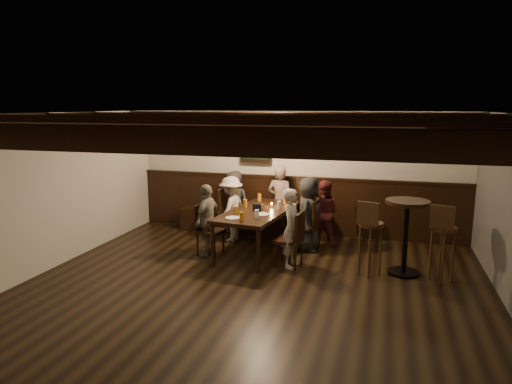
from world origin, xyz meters
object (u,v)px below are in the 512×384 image
(person_bench_right, at_px, (324,212))
(person_right_near, at_px, (309,214))
(high_top_table, at_px, (406,226))
(chair_left_far, at_px, (210,239))
(chair_right_far, at_px, (290,250))
(chair_right_near, at_px, (306,235))
(person_left_near, at_px, (231,209))
(bar_stool_left, at_px, (370,248))
(bar_stool_right, at_px, (442,253))
(person_bench_left, at_px, (234,202))
(person_bench_centre, at_px, (280,201))
(dining_table, at_px, (259,214))
(person_left_far, at_px, (207,220))
(person_right_far, at_px, (292,228))
(chair_left_near, at_px, (233,225))

(person_bench_right, distance_m, person_right_near, 0.48)
(person_bench_right, relative_size, high_top_table, 1.05)
(chair_left_far, height_order, chair_right_far, chair_right_far)
(chair_right_near, distance_m, person_left_near, 1.51)
(bar_stool_left, relative_size, bar_stool_right, 1.00)
(person_bench_left, bearing_deg, bar_stool_right, 164.04)
(person_bench_centre, bearing_deg, dining_table, 90.00)
(person_bench_right, height_order, high_top_table, person_bench_right)
(person_left_far, bearing_deg, high_top_table, 96.29)
(chair_right_far, xyz_separation_m, high_top_table, (1.73, 0.14, 0.48))
(dining_table, relative_size, person_bench_centre, 1.51)
(high_top_table, bearing_deg, dining_table, 170.62)
(person_bench_right, distance_m, person_left_near, 1.71)
(bar_stool_left, bearing_deg, person_left_far, -168.58)
(dining_table, height_order, person_bench_centre, person_bench_centre)
(person_right_far, bearing_deg, bar_stool_left, -86.01)
(dining_table, height_order, bar_stool_right, bar_stool_right)
(person_left_near, bearing_deg, person_bench_centre, 128.66)
(high_top_table, relative_size, bar_stool_left, 0.99)
(chair_right_far, distance_m, person_bench_centre, 1.72)
(person_right_near, bearing_deg, high_top_table, -108.30)
(person_bench_right, xyz_separation_m, person_right_far, (-0.31, -1.32, 0.03))
(chair_left_far, height_order, person_left_near, person_left_near)
(chair_right_near, xyz_separation_m, person_left_far, (-1.57, -0.71, 0.33))
(chair_left_near, height_order, person_left_far, person_left_far)
(person_bench_centre, distance_m, person_bench_right, 0.92)
(dining_table, bearing_deg, bar_stool_left, -10.69)
(high_top_table, bearing_deg, person_left_far, 179.31)
(person_bench_centre, bearing_deg, bar_stool_right, 156.97)
(chair_right_near, distance_m, person_right_near, 0.37)
(person_right_far, relative_size, high_top_table, 1.10)
(person_left_near, height_order, bar_stool_right, person_left_near)
(person_right_far, bearing_deg, person_left_far, 90.00)
(person_right_near, relative_size, bar_stool_left, 1.13)
(person_bench_centre, bearing_deg, high_top_table, 154.53)
(person_right_near, height_order, person_right_far, person_right_near)
(person_bench_left, bearing_deg, bar_stool_left, 155.98)
(chair_right_near, bearing_deg, person_bench_centre, 50.16)
(chair_right_far, height_order, high_top_table, high_top_table)
(chair_right_far, relative_size, person_right_near, 0.68)
(person_bench_left, height_order, person_left_far, person_bench_left)
(person_left_far, bearing_deg, person_bench_left, -173.66)
(chair_left_near, bearing_deg, bar_stool_right, 79.97)
(person_bench_centre, bearing_deg, chair_right_far, 115.60)
(person_bench_left, bearing_deg, person_bench_right, -180.00)
(person_bench_left, height_order, bar_stool_right, person_bench_left)
(person_bench_left, relative_size, bar_stool_right, 1.09)
(chair_right_far, bearing_deg, person_left_far, 90.00)
(person_left_far, xyz_separation_m, high_top_table, (3.19, -0.04, 0.14))
(chair_right_far, bearing_deg, person_right_near, -2.00)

